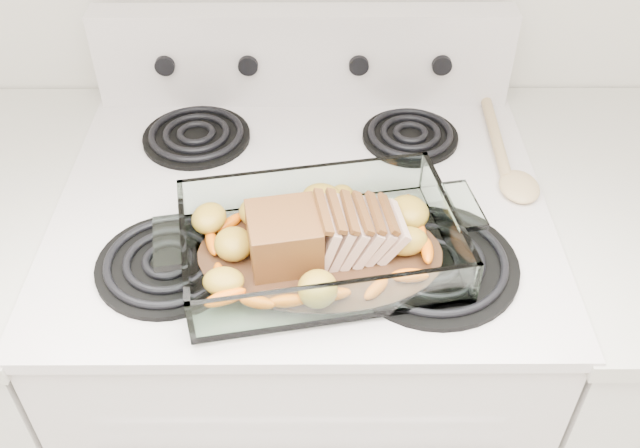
{
  "coord_description": "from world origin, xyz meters",
  "views": [
    {
      "loc": [
        0.03,
        0.77,
        1.67
      ],
      "look_at": [
        0.03,
        1.52,
        0.99
      ],
      "focal_mm": 40.0,
      "sensor_mm": 36.0,
      "label": 1
    }
  ],
  "objects_px": {
    "pork_roast": "(311,235)",
    "electric_range": "(306,367)",
    "baking_dish": "(320,248)",
    "counter_right": "(629,371)"
  },
  "relations": [
    {
      "from": "counter_right",
      "to": "electric_range",
      "type": "bearing_deg",
      "value": 179.9
    },
    {
      "from": "pork_roast",
      "to": "counter_right",
      "type": "bearing_deg",
      "value": 8.33
    },
    {
      "from": "baking_dish",
      "to": "pork_roast",
      "type": "distance_m",
      "value": 0.03
    },
    {
      "from": "counter_right",
      "to": "pork_roast",
      "type": "xyz_separation_m",
      "value": [
        -0.65,
        -0.15,
        0.52
      ]
    },
    {
      "from": "electric_range",
      "to": "pork_roast",
      "type": "height_order",
      "value": "electric_range"
    },
    {
      "from": "electric_range",
      "to": "pork_roast",
      "type": "xyz_separation_m",
      "value": [
        0.02,
        -0.15,
        0.51
      ]
    },
    {
      "from": "pork_roast",
      "to": "electric_range",
      "type": "bearing_deg",
      "value": 90.78
    },
    {
      "from": "electric_range",
      "to": "counter_right",
      "type": "height_order",
      "value": "electric_range"
    },
    {
      "from": "counter_right",
      "to": "baking_dish",
      "type": "relative_size",
      "value": 2.43
    },
    {
      "from": "electric_range",
      "to": "counter_right",
      "type": "relative_size",
      "value": 1.2
    }
  ]
}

